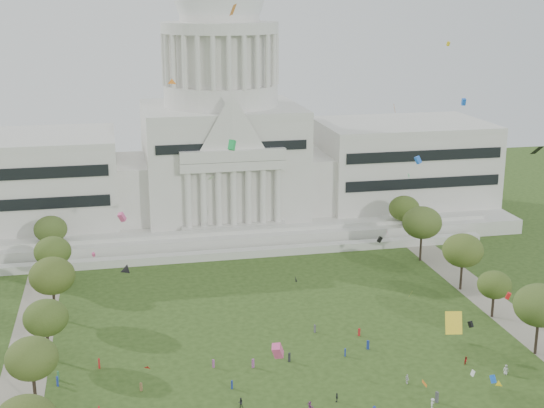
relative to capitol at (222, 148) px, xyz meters
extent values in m
cube|color=silver|center=(0.00, 1.41, -20.30)|extent=(160.00, 60.00, 4.00)
cube|color=silver|center=(0.00, -31.59, -21.30)|extent=(130.00, 3.00, 2.00)
cube|color=silver|center=(0.00, -23.59, -19.80)|extent=(140.00, 3.00, 5.00)
cube|color=beige|center=(-55.00, 0.41, -7.30)|extent=(50.00, 34.00, 22.00)
cube|color=beige|center=(55.00, 0.41, -7.30)|extent=(50.00, 34.00, 22.00)
cube|color=beige|center=(-27.00, -1.59, -10.30)|extent=(12.00, 26.00, 16.00)
cube|color=beige|center=(27.00, -1.59, -10.30)|extent=(12.00, 26.00, 16.00)
cube|color=beige|center=(0.00, 0.41, -4.30)|extent=(44.00, 38.00, 28.00)
cube|color=beige|center=(0.00, -19.59, -1.10)|extent=(28.00, 3.00, 2.40)
cube|color=black|center=(-55.00, -16.79, -5.30)|extent=(46.00, 0.40, 11.00)
cube|color=black|center=(55.00, -16.79, -5.30)|extent=(46.00, 0.40, 11.00)
cylinder|color=beige|center=(0.00, 0.41, 15.10)|extent=(32.00, 32.00, 6.00)
cylinder|color=beige|center=(0.00, 0.41, 25.10)|extent=(28.00, 28.00, 14.00)
cylinder|color=silver|center=(0.00, 0.41, 33.60)|extent=(32.40, 32.40, 3.00)
cylinder|color=beige|center=(0.00, 0.41, 39.10)|extent=(22.00, 22.00, 8.00)
cube|color=gray|center=(-48.00, -83.59, -22.28)|extent=(8.00, 160.00, 0.04)
cube|color=gray|center=(48.00, -83.59, -22.28)|extent=(8.00, 160.00, 0.04)
cylinder|color=black|center=(-45.04, -96.29, -19.56)|extent=(0.56, 0.56, 5.47)
ellipsoid|color=#3D511D|center=(-45.04, -96.29, -13.77)|extent=(8.42, 8.42, 6.89)
cylinder|color=black|center=(44.17, -96.15, -19.19)|extent=(0.56, 0.56, 6.20)
ellipsoid|color=#384F1E|center=(44.17, -96.15, -12.62)|extent=(9.55, 9.55, 7.82)
cylinder|color=black|center=(-44.09, -79.67, -19.66)|extent=(0.56, 0.56, 5.27)
ellipsoid|color=#334B18|center=(-44.09, -79.67, -14.07)|extent=(8.12, 8.12, 6.65)
cylinder|color=black|center=(44.40, -79.10, -20.02)|extent=(0.56, 0.56, 4.56)
ellipsoid|color=#354D17|center=(44.40, -79.10, -15.19)|extent=(7.01, 7.01, 5.74)
cylinder|color=black|center=(-44.08, -61.17, -19.28)|extent=(0.56, 0.56, 6.03)
ellipsoid|color=#3B4B18|center=(-44.08, -61.17, -12.89)|extent=(9.29, 9.29, 7.60)
cylinder|color=black|center=(44.76, -63.55, -19.31)|extent=(0.56, 0.56, 5.97)
ellipsoid|color=#3D511A|center=(44.76, -63.55, -12.99)|extent=(9.19, 9.19, 7.52)
cylinder|color=black|center=(-45.22, -42.58, -19.59)|extent=(0.56, 0.56, 5.41)
ellipsoid|color=#364E18|center=(-45.22, -42.58, -13.86)|extent=(8.33, 8.33, 6.81)
cylinder|color=black|center=(43.49, -43.40, -19.11)|extent=(0.56, 0.56, 6.37)
ellipsoid|color=#3D511F|center=(43.49, -43.40, -12.35)|extent=(9.82, 9.82, 8.03)
cylinder|color=black|center=(-46.87, -24.45, -19.64)|extent=(0.56, 0.56, 5.32)
ellipsoid|color=#344A1B|center=(-46.87, -24.45, -14.00)|extent=(8.19, 8.19, 6.70)
cylinder|color=black|center=(45.96, -25.46, -19.56)|extent=(0.56, 0.56, 5.47)
ellipsoid|color=#334A15|center=(45.96, -25.46, -13.77)|extent=(8.42, 8.42, 6.89)
imported|color=silver|center=(34.82, -102.33, -21.39)|extent=(1.06, 0.98, 1.81)
imported|color=#B21E1E|center=(29.68, -97.41, -21.54)|extent=(0.87, 0.78, 1.52)
imported|color=#26262B|center=(3.07, -105.11, -21.50)|extent=(0.80, 1.05, 1.58)
imported|color=#994C8C|center=(-1.99, -106.98, -21.43)|extent=(1.20, 1.72, 1.73)
imported|color=#26262B|center=(-12.64, -103.46, -21.46)|extent=(0.82, 0.52, 1.67)
imported|color=silver|center=(17.55, -110.32, -21.40)|extent=(1.23, 1.26, 1.80)
imported|color=silver|center=(16.58, -101.89, -21.41)|extent=(0.75, 1.13, 1.78)
cube|color=#B21E1E|center=(14.57, -82.03, -21.53)|extent=(0.48, 0.41, 1.54)
cube|color=#B21E1E|center=(-35.10, -85.06, -21.38)|extent=(0.35, 0.52, 1.84)
cube|color=#994C8C|center=(-15.10, -89.11, -21.52)|extent=(0.43, 0.48, 1.56)
cube|color=#33723F|center=(-42.00, -88.18, -21.44)|extent=(0.41, 0.52, 1.71)
cube|color=navy|center=(14.34, -87.92, -21.41)|extent=(0.55, 0.49, 1.76)
cube|color=navy|center=(9.28, -89.76, -21.54)|extent=(0.34, 0.45, 1.50)
cube|color=#4C4C51|center=(18.98, -108.75, -21.33)|extent=(0.53, 0.60, 1.92)
cube|color=#994C8C|center=(-8.17, -90.62, -21.46)|extent=(0.52, 0.49, 1.67)
cube|color=navy|center=(-13.06, -97.31, -21.54)|extent=(0.38, 0.46, 1.51)
cube|color=#26262B|center=(-1.29, -89.74, -21.43)|extent=(0.50, 0.53, 1.72)
cube|color=#4C4C51|center=(6.49, -78.70, -21.49)|extent=(0.36, 0.48, 1.60)
cube|color=olive|center=(-28.13, -94.82, -21.55)|extent=(0.46, 0.40, 1.50)
cube|color=navy|center=(-42.00, -90.19, -21.41)|extent=(0.41, 0.53, 1.77)
camera|label=1|loc=(-30.46, -211.38, 41.88)|focal=50.00mm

